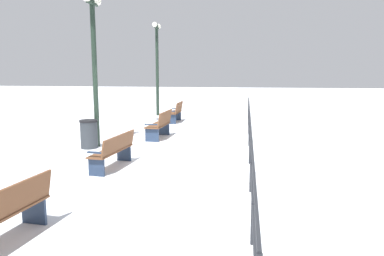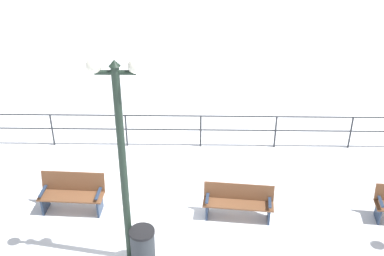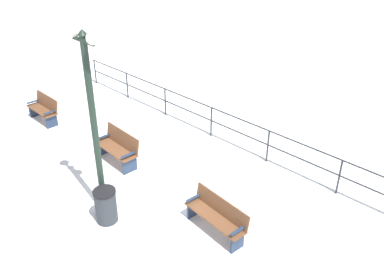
{
  "view_description": "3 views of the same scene",
  "coord_description": "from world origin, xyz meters",
  "px_view_note": "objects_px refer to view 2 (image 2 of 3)",
  "views": [
    {
      "loc": [
        -3.15,
        10.39,
        2.38
      ],
      "look_at": [
        -1.75,
        0.92,
        0.86
      ],
      "focal_mm": 34.44,
      "sensor_mm": 36.0,
      "label": 1
    },
    {
      "loc": [
        9.15,
        1.08,
        7.49
      ],
      "look_at": [
        -2.37,
        0.87,
        1.13
      ],
      "focal_mm": 44.68,
      "sensor_mm": 36.0,
      "label": 2
    },
    {
      "loc": [
        5.6,
        6.72,
        6.61
      ],
      "look_at": [
        -1.66,
        -0.41,
        1.17
      ],
      "focal_mm": 38.18,
      "sensor_mm": 36.0,
      "label": 3
    }
  ],
  "objects_px": {
    "bench_third": "(238,201)",
    "trash_bin": "(143,246)",
    "bench_second": "(72,193)",
    "lamppost_middle": "(121,138)"
  },
  "relations": [
    {
      "from": "bench_third",
      "to": "trash_bin",
      "type": "distance_m",
      "value": 2.64
    },
    {
      "from": "bench_second",
      "to": "trash_bin",
      "type": "xyz_separation_m",
      "value": [
        1.78,
        1.92,
        -0.05
      ]
    },
    {
      "from": "bench_second",
      "to": "bench_third",
      "type": "height_order",
      "value": "bench_second"
    },
    {
      "from": "bench_third",
      "to": "lamppost_middle",
      "type": "height_order",
      "value": "lamppost_middle"
    },
    {
      "from": "lamppost_middle",
      "to": "trash_bin",
      "type": "bearing_deg",
      "value": 65.49
    },
    {
      "from": "bench_third",
      "to": "trash_bin",
      "type": "height_order",
      "value": "trash_bin"
    },
    {
      "from": "lamppost_middle",
      "to": "bench_second",
      "type": "bearing_deg",
      "value": -135.47
    },
    {
      "from": "bench_third",
      "to": "bench_second",
      "type": "bearing_deg",
      "value": -87.29
    },
    {
      "from": "bench_second",
      "to": "bench_third",
      "type": "xyz_separation_m",
      "value": [
        0.2,
        4.03,
        -0.04
      ]
    },
    {
      "from": "bench_second",
      "to": "lamppost_middle",
      "type": "bearing_deg",
      "value": 47.4
    }
  ]
}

